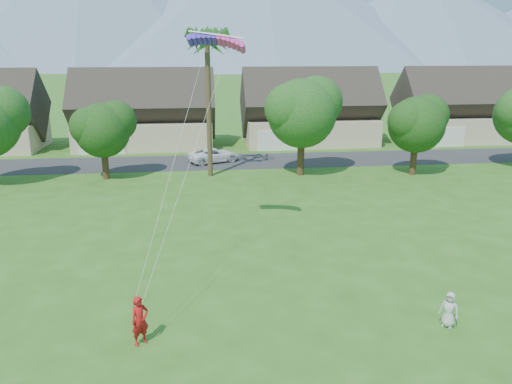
{
  "coord_description": "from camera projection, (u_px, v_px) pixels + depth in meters",
  "views": [
    {
      "loc": [
        -2.74,
        -14.53,
        11.0
      ],
      "look_at": [
        0.0,
        10.0,
        3.8
      ],
      "focal_mm": 35.0,
      "sensor_mm": 36.0,
      "label": 1
    }
  ],
  "objects": [
    {
      "name": "fan_palm",
      "position": [
        207.0,
        37.0,
        40.91
      ],
      "size": [
        3.0,
        3.0,
        13.8
      ],
      "color": "#4C3D26",
      "rests_on": "ground"
    },
    {
      "name": "parafoil_kite",
      "position": [
        217.0,
        39.0,
        25.62
      ],
      "size": [
        3.13,
        1.27,
        0.5
      ],
      "rotation": [
        0.0,
        0.0,
        -0.2
      ],
      "color": "#391AC7",
      "rests_on": "ground"
    },
    {
      "name": "street",
      "position": [
        229.0,
        162.0,
        49.67
      ],
      "size": [
        90.0,
        7.0,
        0.01
      ],
      "primitive_type": "cube",
      "color": "#2D2D30",
      "rests_on": "ground"
    },
    {
      "name": "watcher",
      "position": [
        449.0,
        309.0,
        20.22
      ],
      "size": [
        0.88,
        0.86,
        1.52
      ],
      "primitive_type": "imported",
      "rotation": [
        0.0,
        0.0,
        -0.73
      ],
      "color": "#B7B8B3",
      "rests_on": "ground"
    },
    {
      "name": "ground",
      "position": [
        288.0,
        378.0,
        17.23
      ],
      "size": [
        500.0,
        500.0,
        0.0
      ],
      "primitive_type": "plane",
      "color": "#2D6019",
      "rests_on": "ground"
    },
    {
      "name": "tree_row",
      "position": [
        219.0,
        122.0,
        42.38
      ],
      "size": [
        62.27,
        6.67,
        8.45
      ],
      "color": "#47301C",
      "rests_on": "ground"
    },
    {
      "name": "houses_row",
      "position": [
        229.0,
        115.0,
        57.34
      ],
      "size": [
        72.75,
        8.19,
        8.86
      ],
      "color": "beige",
      "rests_on": "ground"
    },
    {
      "name": "kite_flyer",
      "position": [
        140.0,
        321.0,
        18.96
      ],
      "size": [
        0.86,
        0.81,
        1.98
      ],
      "primitive_type": "imported",
      "rotation": [
        0.0,
        0.0,
        0.63
      ],
      "color": "#B41414",
      "rests_on": "ground"
    },
    {
      "name": "parked_car",
      "position": [
        214.0,
        155.0,
        49.31
      ],
      "size": [
        5.6,
        4.2,
        1.41
      ],
      "primitive_type": "imported",
      "rotation": [
        0.0,
        0.0,
        1.99
      ],
      "color": "white",
      "rests_on": "ground"
    },
    {
      "name": "mountain_ridge",
      "position": [
        223.0,
        10.0,
        258.25
      ],
      "size": [
        540.0,
        240.0,
        70.0
      ],
      "color": "slate",
      "rests_on": "ground"
    }
  ]
}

